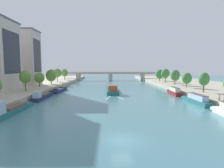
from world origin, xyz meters
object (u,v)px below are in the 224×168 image
Objects in this scene: tree_right_second at (175,75)px; tree_right_past_mid at (165,73)px; moored_boat_left_lone at (59,90)px; tree_left_by_lamp at (39,78)px; tree_right_distant at (204,79)px; tree_left_midway at (51,75)px; moored_boat_right_end at (174,92)px; barge_midriver at (112,89)px; person_on_quay at (219,97)px; tree_left_second at (65,73)px; bridge_far at (110,75)px; moored_boat_left_gap_after at (42,96)px; tree_right_nearest at (160,74)px; tree_left_third at (25,77)px; tree_right_far at (187,78)px; tree_left_distant at (57,73)px; moored_boat_right_midway at (196,99)px; moored_boat_left_end at (10,110)px.

tree_right_past_mid is at bearing 92.05° from tree_right_second.
moored_boat_left_lone is 9.32m from tree_left_by_lamp.
tree_right_distant reaches higher than moored_boat_left_lone.
tree_left_midway is at bearing 118.79° from moored_boat_left_lone.
tree_left_by_lamp reaches higher than moored_boat_right_end.
barge_midriver is 36.49m from person_on_quay.
tree_left_second reaches higher than moored_boat_left_lone.
tree_left_midway is (-49.21, 22.57, 4.60)m from moored_boat_right_end.
bridge_far is at bearing 33.26° from tree_left_second.
tree_left_by_lamp is (-7.49, 17.15, 4.54)m from moored_boat_left_gap_after.
bridge_far is (-28.32, 25.96, -1.56)m from tree_right_nearest.
tree_right_nearest is 0.09× the size of bridge_far.
tree_right_second is (56.38, 20.23, -0.45)m from tree_left_third.
tree_right_second is at bearing 19.74° from tree_left_third.
moored_boat_right_end is at bearing -72.73° from bridge_far.
moored_boat_left_lone is at bearing -79.30° from tree_left_second.
tree_right_far is 0.08× the size of bridge_far.
tree_right_past_mid is (-0.42, 11.78, 0.43)m from tree_right_second.
tree_right_past_mid is 48.99m from person_on_quay.
tree_left_distant reaches higher than person_on_quay.
person_on_quay is at bearing -57.08° from moored_boat_right_midway.
barge_midriver is at bearing 56.68° from moored_boat_left_end.
person_on_quay is at bearing -17.66° from tree_left_third.
tree_right_second reaches higher than tree_left_third.
moored_boat_right_end is 1.40× the size of tree_left_distant.
tree_right_past_mid is at bearing 91.62° from tree_right_far.
moored_boat_right_midway is at bearing -10.52° from moored_boat_left_gap_after.
tree_left_second is 4.21× the size of person_on_quay.
moored_boat_left_end is at bearing -72.29° from tree_left_third.
tree_right_second is at bearing -28.78° from tree_left_second.
tree_right_nearest is (28.68, 33.82, 4.61)m from barge_midriver.
tree_right_second is 1.02× the size of tree_right_nearest.
moored_boat_right_midway is 1.70× the size of tree_left_distant.
tree_right_nearest is at bearing 37.86° from tree_left_third.
tree_left_distant is (-7.99, 25.54, 5.95)m from moored_boat_left_lone.
moored_boat_left_lone is 0.20× the size of bridge_far.
person_on_quay is (53.25, -54.21, -3.89)m from tree_left_distant.
tree_right_nearest reaches higher than moored_boat_left_end.
tree_right_distant is (56.12, -28.32, 0.07)m from tree_left_midway.
bridge_far reaches higher than moored_boat_right_end.
moored_boat_left_end is 65.04m from tree_right_second.
tree_left_second is (-49.67, 63.33, 5.08)m from moored_boat_right_midway.
tree_left_by_lamp is at bearing -89.84° from tree_left_distant.
tree_left_midway reaches higher than bridge_far.
moored_boat_left_gap_after is 0.94× the size of moored_boat_left_lone.
moored_boat_left_lone is 43.09m from moored_boat_right_end.
tree_left_third is at bearing -142.14° from tree_right_nearest.
moored_boat_right_end is at bearing 99.59° from person_on_quay.
tree_left_by_lamp reaches higher than moored_boat_left_lone.
tree_right_distant reaches higher than moored_boat_right_end.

